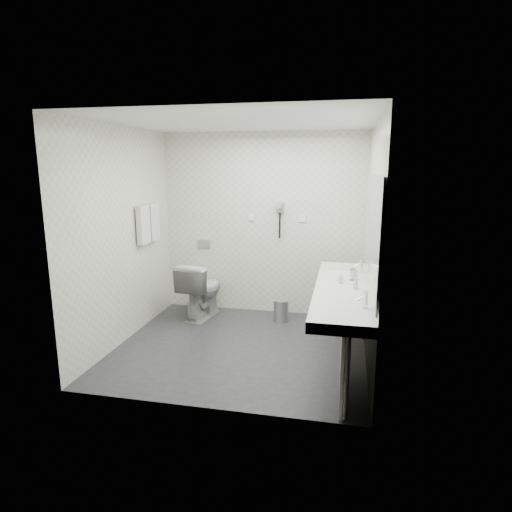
# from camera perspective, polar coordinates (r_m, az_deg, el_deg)

# --- Properties ---
(floor) EXTENTS (2.80, 2.80, 0.00)m
(floor) POSITION_cam_1_polar(r_m,az_deg,el_deg) (5.06, -2.05, -11.99)
(floor) COLOR #28282D
(floor) RESTS_ON ground
(ceiling) EXTENTS (2.80, 2.80, 0.00)m
(ceiling) POSITION_cam_1_polar(r_m,az_deg,el_deg) (4.65, -2.29, 17.46)
(ceiling) COLOR white
(ceiling) RESTS_ON wall_back
(wall_back) EXTENTS (2.80, 0.00, 2.80)m
(wall_back) POSITION_cam_1_polar(r_m,az_deg,el_deg) (5.95, 0.85, 4.20)
(wall_back) COLOR silver
(wall_back) RESTS_ON floor
(wall_front) EXTENTS (2.80, 0.00, 2.80)m
(wall_front) POSITION_cam_1_polar(r_m,az_deg,el_deg) (3.47, -7.33, -1.53)
(wall_front) COLOR silver
(wall_front) RESTS_ON floor
(wall_left) EXTENTS (0.00, 2.60, 2.60)m
(wall_left) POSITION_cam_1_polar(r_m,az_deg,el_deg) (5.21, -17.31, 2.54)
(wall_left) COLOR silver
(wall_left) RESTS_ON floor
(wall_right) EXTENTS (0.00, 2.60, 2.60)m
(wall_right) POSITION_cam_1_polar(r_m,az_deg,el_deg) (4.57, 15.14, 1.41)
(wall_right) COLOR silver
(wall_right) RESTS_ON floor
(vanity_counter) EXTENTS (0.55, 2.20, 0.10)m
(vanity_counter) POSITION_cam_1_polar(r_m,az_deg,el_deg) (4.47, 11.43, -4.58)
(vanity_counter) COLOR white
(vanity_counter) RESTS_ON floor
(vanity_panel) EXTENTS (0.03, 2.15, 0.75)m
(vanity_panel) POSITION_cam_1_polar(r_m,az_deg,el_deg) (4.61, 11.53, -9.67)
(vanity_panel) COLOR gray
(vanity_panel) RESTS_ON floor
(vanity_post_near) EXTENTS (0.06, 0.06, 0.75)m
(vanity_post_near) POSITION_cam_1_polar(r_m,az_deg,el_deg) (3.66, 11.87, -15.64)
(vanity_post_near) COLOR silver
(vanity_post_near) RESTS_ON floor
(vanity_post_far) EXTENTS (0.06, 0.06, 0.75)m
(vanity_post_far) POSITION_cam_1_polar(r_m,az_deg,el_deg) (5.59, 11.93, -5.79)
(vanity_post_far) COLOR silver
(vanity_post_far) RESTS_ON floor
(mirror) EXTENTS (0.02, 2.20, 1.05)m
(mirror) POSITION_cam_1_polar(r_m,az_deg,el_deg) (4.34, 15.23, 3.54)
(mirror) COLOR #B2BCC6
(mirror) RESTS_ON wall_right
(basin_near) EXTENTS (0.40, 0.31, 0.05)m
(basin_near) POSITION_cam_1_polar(r_m,az_deg,el_deg) (3.84, 11.35, -6.81)
(basin_near) COLOR white
(basin_near) RESTS_ON vanity_counter
(basin_far) EXTENTS (0.40, 0.31, 0.05)m
(basin_far) POSITION_cam_1_polar(r_m,az_deg,el_deg) (5.09, 11.53, -2.15)
(basin_far) COLOR white
(basin_far) RESTS_ON vanity_counter
(faucet_near) EXTENTS (0.04, 0.04, 0.15)m
(faucet_near) POSITION_cam_1_polar(r_m,az_deg,el_deg) (3.81, 14.35, -5.64)
(faucet_near) COLOR silver
(faucet_near) RESTS_ON vanity_counter
(faucet_far) EXTENTS (0.04, 0.04, 0.15)m
(faucet_far) POSITION_cam_1_polar(r_m,az_deg,el_deg) (5.07, 13.77, -1.25)
(faucet_far) COLOR silver
(faucet_far) RESTS_ON vanity_counter
(soap_bottle_a) EXTENTS (0.05, 0.05, 0.10)m
(soap_bottle_a) POSITION_cam_1_polar(r_m,az_deg,el_deg) (4.55, 11.22, -2.96)
(soap_bottle_a) COLOR beige
(soap_bottle_a) RESTS_ON vanity_counter
(soap_bottle_c) EXTENTS (0.05, 0.05, 0.12)m
(soap_bottle_c) POSITION_cam_1_polar(r_m,az_deg,el_deg) (4.37, 13.16, -3.52)
(soap_bottle_c) COLOR beige
(soap_bottle_c) RESTS_ON vanity_counter
(glass_left) EXTENTS (0.08, 0.08, 0.12)m
(glass_left) POSITION_cam_1_polar(r_m,az_deg,el_deg) (4.70, 12.80, -2.42)
(glass_left) COLOR silver
(glass_left) RESTS_ON vanity_counter
(glass_right) EXTENTS (0.06, 0.06, 0.10)m
(glass_right) POSITION_cam_1_polar(r_m,az_deg,el_deg) (4.71, 13.08, -2.53)
(glass_right) COLOR silver
(glass_right) RESTS_ON vanity_counter
(toilet) EXTENTS (0.54, 0.82, 0.78)m
(toilet) POSITION_cam_1_polar(r_m,az_deg,el_deg) (5.92, -7.31, -4.48)
(toilet) COLOR white
(toilet) RESTS_ON floor
(flush_plate) EXTENTS (0.18, 0.02, 0.12)m
(flush_plate) POSITION_cam_1_polar(r_m,az_deg,el_deg) (6.20, -6.92, 1.62)
(flush_plate) COLOR #B2B5BA
(flush_plate) RESTS_ON wall_back
(pedal_bin) EXTENTS (0.25, 0.25, 0.28)m
(pedal_bin) POSITION_cam_1_polar(r_m,az_deg,el_deg) (5.80, 3.34, -7.34)
(pedal_bin) COLOR #B2B5BA
(pedal_bin) RESTS_ON floor
(bin_lid) EXTENTS (0.20, 0.20, 0.02)m
(bin_lid) POSITION_cam_1_polar(r_m,az_deg,el_deg) (5.75, 3.36, -5.95)
(bin_lid) COLOR #B2B5BA
(bin_lid) RESTS_ON pedal_bin
(towel_rail) EXTENTS (0.02, 0.62, 0.02)m
(towel_rail) POSITION_cam_1_polar(r_m,az_deg,el_deg) (5.63, -14.34, 6.46)
(towel_rail) COLOR silver
(towel_rail) RESTS_ON wall_left
(towel_near) EXTENTS (0.07, 0.24, 0.48)m
(towel_near) POSITION_cam_1_polar(r_m,az_deg,el_deg) (5.53, -14.77, 4.04)
(towel_near) COLOR silver
(towel_near) RESTS_ON towel_rail
(towel_far) EXTENTS (0.07, 0.24, 0.48)m
(towel_far) POSITION_cam_1_polar(r_m,az_deg,el_deg) (5.78, -13.54, 4.43)
(towel_far) COLOR silver
(towel_far) RESTS_ON towel_rail
(dryer_cradle) EXTENTS (0.10, 0.04, 0.14)m
(dryer_cradle) POSITION_cam_1_polar(r_m,az_deg,el_deg) (5.85, 3.22, 6.51)
(dryer_cradle) COLOR gray
(dryer_cradle) RESTS_ON wall_back
(dryer_barrel) EXTENTS (0.08, 0.14, 0.08)m
(dryer_barrel) POSITION_cam_1_polar(r_m,az_deg,el_deg) (5.78, 3.12, 6.74)
(dryer_barrel) COLOR gray
(dryer_barrel) RESTS_ON dryer_cradle
(dryer_cord) EXTENTS (0.02, 0.02, 0.35)m
(dryer_cord) POSITION_cam_1_polar(r_m,az_deg,el_deg) (5.86, 3.17, 4.07)
(dryer_cord) COLOR black
(dryer_cord) RESTS_ON dryer_cradle
(switch_plate_a) EXTENTS (0.09, 0.02, 0.09)m
(switch_plate_a) POSITION_cam_1_polar(r_m,az_deg,el_deg) (5.96, -0.59, 5.18)
(switch_plate_a) COLOR white
(switch_plate_a) RESTS_ON wall_back
(switch_plate_b) EXTENTS (0.09, 0.02, 0.09)m
(switch_plate_b) POSITION_cam_1_polar(r_m,az_deg,el_deg) (5.85, 6.15, 4.98)
(switch_plate_b) COLOR white
(switch_plate_b) RESTS_ON wall_back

